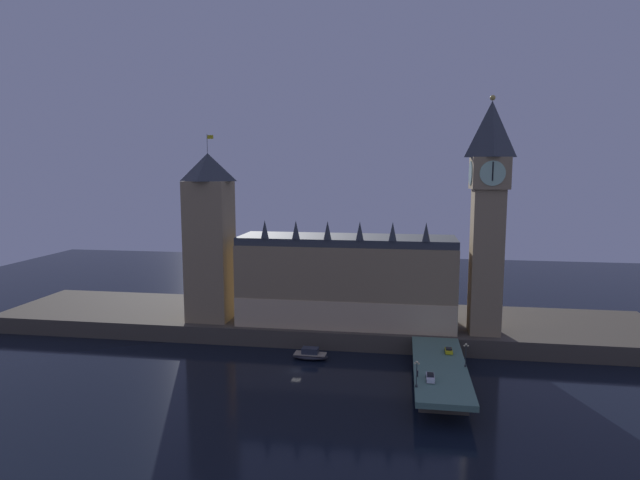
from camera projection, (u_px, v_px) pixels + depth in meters
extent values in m
plane|color=black|center=(296.00, 371.00, 146.27)|extent=(400.00, 400.00, 0.00)
cube|color=#4C4438|center=(319.00, 322.00, 184.13)|extent=(220.00, 42.00, 5.51)
cube|color=#9E845B|center=(346.00, 283.00, 172.54)|extent=(68.77, 20.72, 25.80)
cube|color=beige|center=(342.00, 317.00, 163.34)|extent=(68.77, 0.20, 9.29)
cube|color=#383D42|center=(347.00, 240.00, 170.72)|extent=(68.77, 19.07, 2.40)
cone|color=#383D42|center=(265.00, 229.00, 165.34)|extent=(2.40, 2.40, 5.68)
cone|color=#383D42|center=(296.00, 230.00, 163.83)|extent=(2.40, 2.40, 5.68)
cone|color=#383D42|center=(328.00, 230.00, 162.33)|extent=(2.40, 2.40, 5.68)
cone|color=#383D42|center=(360.00, 231.00, 160.82)|extent=(2.40, 2.40, 5.68)
cone|color=#383D42|center=(393.00, 231.00, 159.32)|extent=(2.40, 2.40, 5.68)
cone|color=#383D42|center=(426.00, 232.00, 157.81)|extent=(2.40, 2.40, 5.68)
cube|color=#9E845B|center=(486.00, 262.00, 160.10)|extent=(9.01, 9.01, 43.66)
cube|color=#9E845B|center=(490.00, 173.00, 156.69)|extent=(10.63, 10.63, 9.28)
cylinder|color=#B7E5B7|center=(493.00, 173.00, 151.36)|extent=(7.18, 0.25, 7.18)
cylinder|color=#B7E5B7|center=(487.00, 173.00, 162.02)|extent=(7.18, 0.25, 7.18)
cylinder|color=#B7E5B7|center=(509.00, 173.00, 155.85)|extent=(0.25, 7.18, 7.18)
cylinder|color=#B7E5B7|center=(471.00, 173.00, 157.52)|extent=(0.25, 7.18, 7.18)
cube|color=black|center=(493.00, 171.00, 151.11)|extent=(0.36, 0.10, 5.38)
pyramid|color=#383D42|center=(491.00, 129.00, 155.05)|extent=(10.63, 10.63, 16.14)
sphere|color=gold|center=(493.00, 98.00, 153.91)|extent=(1.60, 1.60, 1.60)
cube|color=#9E845B|center=(210.00, 251.00, 175.57)|extent=(13.49, 13.49, 45.69)
pyramid|color=#383D42|center=(208.00, 167.00, 172.04)|extent=(13.76, 13.76, 8.93)
cylinder|color=#99999E|center=(207.00, 144.00, 171.08)|extent=(0.24, 0.24, 6.00)
cube|color=gold|center=(210.00, 137.00, 170.64)|extent=(2.00, 0.08, 1.20)
cube|color=slate|center=(440.00, 368.00, 134.88)|extent=(13.22, 46.00, 1.40)
cube|color=#4C4438|center=(444.00, 402.00, 121.73)|extent=(11.23, 3.20, 4.34)
cube|color=#4C4438|center=(441.00, 386.00, 130.75)|extent=(11.23, 3.20, 4.34)
cube|color=#4C4438|center=(438.00, 372.00, 139.76)|extent=(11.23, 3.20, 4.34)
cube|color=#4C4438|center=(436.00, 360.00, 148.77)|extent=(11.23, 3.20, 4.34)
cube|color=white|center=(430.00, 378.00, 125.11)|extent=(1.90, 4.79, 0.96)
cube|color=black|center=(430.00, 375.00, 125.02)|extent=(1.56, 2.15, 0.45)
cylinder|color=black|center=(426.00, 376.00, 126.75)|extent=(0.22, 0.64, 0.64)
cylinder|color=black|center=(434.00, 377.00, 126.47)|extent=(0.22, 0.64, 0.64)
cylinder|color=black|center=(427.00, 381.00, 123.84)|extent=(0.22, 0.64, 0.64)
cylinder|color=black|center=(435.00, 382.00, 123.56)|extent=(0.22, 0.64, 0.64)
cube|color=yellow|center=(449.00, 351.00, 143.99)|extent=(1.95, 3.96, 0.74)
cube|color=black|center=(449.00, 349.00, 143.91)|extent=(1.60, 1.78, 0.45)
cylinder|color=black|center=(453.00, 353.00, 142.67)|extent=(0.22, 0.64, 0.64)
cylinder|color=black|center=(445.00, 353.00, 142.96)|extent=(0.22, 0.64, 0.64)
cylinder|color=black|center=(452.00, 350.00, 145.08)|extent=(0.22, 0.64, 0.64)
cylinder|color=black|center=(445.00, 350.00, 145.36)|extent=(0.22, 0.64, 0.64)
cylinder|color=black|center=(417.00, 375.00, 127.38)|extent=(0.28, 0.28, 0.80)
cylinder|color=black|center=(418.00, 372.00, 127.28)|extent=(0.38, 0.38, 0.67)
sphere|color=tan|center=(418.00, 370.00, 127.22)|extent=(0.22, 0.22, 0.22)
cylinder|color=#2D3333|center=(416.00, 386.00, 121.29)|extent=(0.56, 0.56, 0.50)
cylinder|color=#2D3333|center=(417.00, 375.00, 120.95)|extent=(0.18, 0.18, 4.85)
sphere|color=#F9E5A3|center=(417.00, 362.00, 120.56)|extent=(0.60, 0.60, 0.60)
sphere|color=#F9E5A3|center=(415.00, 363.00, 120.68)|extent=(0.44, 0.44, 0.44)
sphere|color=#F9E5A3|center=(419.00, 364.00, 120.54)|extent=(0.44, 0.44, 0.44)
cylinder|color=#2D3333|center=(465.00, 366.00, 133.81)|extent=(0.56, 0.56, 0.50)
cylinder|color=#2D3333|center=(466.00, 356.00, 133.47)|extent=(0.18, 0.18, 4.72)
sphere|color=#F9E5A3|center=(466.00, 344.00, 133.10)|extent=(0.60, 0.60, 0.60)
sphere|color=#F9E5A3|center=(464.00, 346.00, 133.21)|extent=(0.44, 0.44, 0.44)
sphere|color=#F9E5A3|center=(468.00, 346.00, 133.07)|extent=(0.44, 0.44, 0.44)
ellipsoid|color=#28282D|center=(310.00, 356.00, 155.60)|extent=(10.66, 5.14, 1.69)
cube|color=tan|center=(310.00, 354.00, 155.50)|extent=(9.37, 4.15, 0.24)
cube|color=#2D333D|center=(310.00, 351.00, 155.38)|extent=(4.83, 3.12, 1.69)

